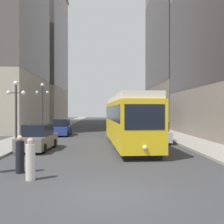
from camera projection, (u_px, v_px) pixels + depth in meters
ground_plane at (107, 194)px, 8.94m from camera, size 200.00×200.00×0.00m
sidewalk_left at (61, 125)px, 48.63m from camera, size 3.17×120.00×0.15m
sidewalk_right at (144, 125)px, 49.19m from camera, size 3.17×120.00×0.15m
streetcar at (128, 119)px, 20.82m from camera, size 3.17×13.14×3.89m
transit_bus at (141, 117)px, 35.78m from camera, size 2.75×12.15×3.45m
parked_car_left_near at (38, 138)px, 18.88m from camera, size 2.07×4.78×1.82m
parked_car_left_mid at (61, 128)px, 29.80m from camera, size 1.91×4.55×1.82m
parked_car_right_far at (157, 132)px, 23.70m from camera, size 2.07×5.03×1.82m
pedestrian_crossing_near at (30, 160)px, 10.71m from camera, size 0.38×0.38×1.69m
pedestrian_crossing_far at (20, 156)px, 11.92m from camera, size 0.38×0.38×1.67m
lamp_post_left_near at (16, 103)px, 19.97m from camera, size 1.41×0.36×4.85m
lamp_post_left_far at (42, 101)px, 28.75m from camera, size 1.41×0.36×5.57m
building_left_corner at (38, 52)px, 60.01m from camera, size 11.26×20.72×31.09m
building_right_corner at (194, 41)px, 47.59m from camera, size 14.79×20.84×29.29m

